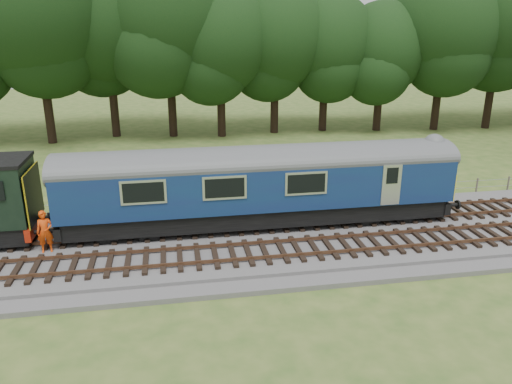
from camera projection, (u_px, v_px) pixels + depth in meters
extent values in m
plane|color=#395B21|center=(376.00, 235.00, 23.34)|extent=(120.00, 120.00, 0.00)
cube|color=#4C4C4F|center=(376.00, 232.00, 23.28)|extent=(70.00, 7.00, 0.35)
cube|color=brown|center=(371.00, 220.00, 23.82)|extent=(66.50, 0.07, 0.14)
cube|color=brown|center=(360.00, 210.00, 25.16)|extent=(66.50, 0.07, 0.14)
cube|color=brown|center=(399.00, 247.00, 21.02)|extent=(66.50, 0.07, 0.14)
cube|color=brown|center=(385.00, 233.00, 22.36)|extent=(66.50, 0.07, 0.14)
cube|color=black|center=(260.00, 211.00, 23.44)|extent=(17.46, 2.52, 0.85)
cube|color=navy|center=(260.00, 182.00, 22.98)|extent=(18.00, 2.80, 2.05)
cube|color=yellow|center=(440.00, 179.00, 24.58)|extent=(0.06, 2.74, 1.30)
cube|color=black|center=(380.00, 207.00, 24.49)|extent=(2.60, 2.00, 0.55)
cube|color=black|center=(130.00, 223.00, 22.52)|extent=(2.60, 2.00, 0.55)
cube|color=black|center=(0.00, 192.00, 21.09)|extent=(2.40, 2.55, 2.60)
cube|color=#AA220D|center=(35.00, 225.00, 21.80)|extent=(0.25, 2.60, 0.55)
cube|color=yellow|center=(34.00, 195.00, 21.37)|extent=(0.06, 2.55, 2.30)
imported|color=#E9440C|center=(45.00, 232.00, 20.61)|extent=(0.73, 0.55, 1.81)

